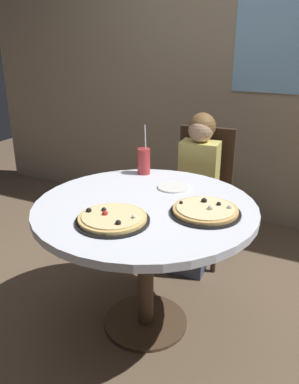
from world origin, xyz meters
name	(u,v)px	position (x,y,z in m)	size (l,w,h in m)	color
ground_plane	(146,322)	(0.00, 0.00, 0.00)	(8.00, 8.00, 0.00)	brown
wall_with_window	(241,50)	(0.00, 1.73, 1.45)	(5.20, 0.14, 2.90)	gray
dining_table	(145,223)	(0.00, 0.00, 0.64)	(1.14, 1.14, 0.75)	silver
chair_wooden	(202,186)	(-0.01, 0.93, 0.53)	(0.43, 0.43, 0.95)	#382619
diner_child	(195,201)	(0.01, 0.75, 0.48)	(0.28, 0.42, 1.08)	#3F4766
pizza_veggie	(113,219)	(-0.04, -0.25, 0.77)	(0.35, 0.35, 0.05)	black
pizza_cheese	(205,211)	(0.31, 0.03, 0.77)	(0.34, 0.34, 0.05)	black
soda_cup	(144,161)	(-0.23, 0.43, 0.83)	(0.08, 0.08, 0.31)	#B73333
plate_small	(173,187)	(0.04, 0.28, 0.76)	(0.18, 0.18, 0.01)	white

